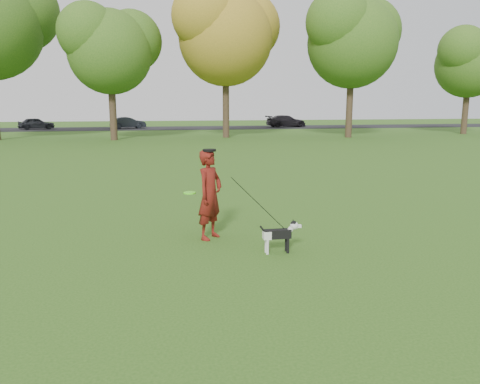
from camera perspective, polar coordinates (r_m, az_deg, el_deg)
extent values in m
plane|color=#285116|center=(8.53, -1.44, -6.62)|extent=(120.00, 120.00, 0.00)
cube|color=black|center=(48.12, -8.92, 7.69)|extent=(120.00, 7.00, 0.02)
imported|color=#5B100D|center=(8.83, -3.69, -0.33)|extent=(0.71, 0.74, 1.70)
cube|color=black|center=(8.10, 4.55, -5.12)|extent=(0.48, 0.15, 0.16)
cube|color=silver|center=(8.05, 3.30, -5.25)|extent=(0.13, 0.15, 0.14)
cylinder|color=silver|center=(8.06, 3.37, -6.71)|extent=(0.05, 0.05, 0.26)
cylinder|color=silver|center=(8.16, 3.20, -6.49)|extent=(0.05, 0.05, 0.26)
cylinder|color=black|center=(8.15, 5.86, -6.55)|extent=(0.05, 0.05, 0.26)
cylinder|color=black|center=(8.25, 5.66, -6.34)|extent=(0.05, 0.05, 0.26)
cylinder|color=silver|center=(8.14, 6.02, -4.77)|extent=(0.16, 0.10, 0.17)
sphere|color=silver|center=(8.14, 6.61, -4.09)|extent=(0.15, 0.15, 0.15)
sphere|color=black|center=(8.13, 6.56, -3.89)|extent=(0.11, 0.11, 0.11)
cube|color=silver|center=(8.17, 7.14, -4.15)|extent=(0.10, 0.06, 0.05)
sphere|color=black|center=(8.18, 7.48, -4.13)|extent=(0.03, 0.03, 0.03)
cone|color=black|center=(8.08, 6.65, -3.66)|extent=(0.05, 0.05, 0.06)
cone|color=black|center=(8.15, 6.49, -3.53)|extent=(0.05, 0.05, 0.06)
cylinder|color=black|center=(8.03, 2.98, -4.84)|extent=(0.16, 0.03, 0.22)
cylinder|color=black|center=(8.13, 5.69, -4.74)|extent=(0.10, 0.10, 0.02)
imported|color=black|center=(49.35, -23.58, 7.66)|extent=(3.54, 2.31, 1.12)
imported|color=black|center=(48.15, -13.50, 8.21)|extent=(3.59, 2.00, 1.12)
imported|color=black|center=(49.99, 5.65, 8.60)|extent=(4.40, 2.20, 1.23)
cylinder|color=#5AFF20|center=(8.74, -6.16, -0.10)|extent=(0.23, 0.23, 0.02)
cylinder|color=black|center=(8.70, -3.76, 5.10)|extent=(0.25, 0.25, 0.04)
cylinder|color=#38281C|center=(33.65, -15.25, 9.70)|extent=(0.48, 0.48, 4.20)
sphere|color=#426B1E|center=(33.87, -15.63, 17.05)|extent=(5.60, 5.60, 5.60)
cylinder|color=#38281C|center=(34.93, -1.73, 10.79)|extent=(0.48, 0.48, 5.04)
sphere|color=#A58426|center=(35.31, -1.78, 19.27)|extent=(6.72, 6.72, 6.72)
cylinder|color=#38281C|center=(35.98, 13.21, 10.35)|extent=(0.48, 0.48, 4.83)
sphere|color=#426B1E|center=(36.30, 13.56, 18.24)|extent=(6.44, 6.44, 6.44)
cylinder|color=#38281C|center=(43.19, 25.78, 9.05)|extent=(0.48, 0.48, 3.99)
sphere|color=#426B1E|center=(43.33, 26.24, 14.49)|extent=(5.32, 5.32, 5.32)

